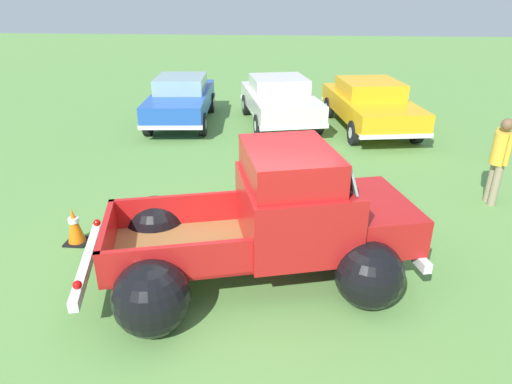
# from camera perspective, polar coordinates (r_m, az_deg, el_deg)

# --- Properties ---
(ground_plane) EXTENTS (80.00, 80.00, 0.00)m
(ground_plane) POSITION_cam_1_polar(r_m,az_deg,el_deg) (6.69, -0.84, -10.42)
(ground_plane) COLOR #609347
(vintage_pickup_truck) EXTENTS (4.96, 3.64, 1.96)m
(vintage_pickup_truck) POSITION_cam_1_polar(r_m,az_deg,el_deg) (6.35, 2.59, -4.44)
(vintage_pickup_truck) COLOR black
(vintage_pickup_truck) RESTS_ON ground
(show_car_0) EXTENTS (2.16, 4.48, 1.43)m
(show_car_0) POSITION_cam_1_polar(r_m,az_deg,el_deg) (14.39, -9.59, 11.83)
(show_car_0) COLOR black
(show_car_0) RESTS_ON ground
(show_car_1) EXTENTS (2.88, 4.49, 1.43)m
(show_car_1) POSITION_cam_1_polar(r_m,az_deg,el_deg) (14.11, 3.00, 11.89)
(show_car_1) COLOR black
(show_car_1) RESTS_ON ground
(show_car_2) EXTENTS (2.68, 4.81, 1.43)m
(show_car_2) POSITION_cam_1_polar(r_m,az_deg,el_deg) (13.94, 14.43, 11.03)
(show_car_2) COLOR black
(show_car_2) RESTS_ON ground
(spectator_0) EXTENTS (0.38, 0.54, 1.71)m
(spectator_0) POSITION_cam_1_polar(r_m,az_deg,el_deg) (9.58, 28.87, 4.02)
(spectator_0) COLOR gray
(spectator_0) RESTS_ON ground
(lane_cone_0) EXTENTS (0.36, 0.36, 0.63)m
(lane_cone_0) POSITION_cam_1_polar(r_m,az_deg,el_deg) (7.87, -22.31, -4.06)
(lane_cone_0) COLOR black
(lane_cone_0) RESTS_ON ground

